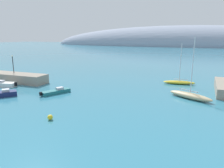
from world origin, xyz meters
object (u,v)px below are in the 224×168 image
Objects in this scene: sailboat_yellow_outer_mooring at (179,82)px; motorboat_white_foreground at (4,84)px; harbor_lamp_post at (13,62)px; motorboat_navy_alongside_breakwater at (1,94)px; sailboat_sand_near_shore at (190,95)px; mooring_buoy_yellow at (50,117)px; motorboat_teal_outer at (56,92)px.

sailboat_yellow_outer_mooring reaches higher than motorboat_white_foreground.
sailboat_yellow_outer_mooring is 2.18× the size of harbor_lamp_post.
motorboat_navy_alongside_breakwater is (6.02, -5.39, -0.01)m from motorboat_white_foreground.
sailboat_sand_near_shore reaches higher than harbor_lamp_post.
sailboat_yellow_outer_mooring is 29.88m from mooring_buoy_yellow.
sailboat_yellow_outer_mooring reaches higher than harbor_lamp_post.
sailboat_yellow_outer_mooring is at bearing -23.70° from motorboat_teal_outer.
mooring_buoy_yellow is at bearing 139.96° from motorboat_white_foreground.
motorboat_white_foreground is at bearing 17.89° from sailboat_yellow_outer_mooring.
mooring_buoy_yellow is (-12.32, -27.22, -0.11)m from sailboat_yellow_outer_mooring.
motorboat_teal_outer is at bearing 31.60° from sailboat_yellow_outer_mooring.
sailboat_sand_near_shore is at bearing 96.04° from sailboat_yellow_outer_mooring.
sailboat_sand_near_shore is at bearing -48.59° from motorboat_teal_outer.
harbor_lamp_post is (-8.19, 9.97, 4.03)m from motorboat_navy_alongside_breakwater.
sailboat_sand_near_shore is 38.25m from harbor_lamp_post.
sailboat_yellow_outer_mooring reaches higher than mooring_buoy_yellow.
motorboat_navy_alongside_breakwater is 13.52m from harbor_lamp_post.
sailboat_sand_near_shore is at bearing -30.05° from motorboat_navy_alongside_breakwater.
harbor_lamp_post is at bearing 77.34° from motorboat_navy_alongside_breakwater.
motorboat_white_foreground is at bearing -143.10° from sailboat_sand_near_shore.
motorboat_navy_alongside_breakwater is 0.90× the size of motorboat_teal_outer.
harbor_lamp_post reaches higher than motorboat_navy_alongside_breakwater.
motorboat_white_foreground is (-32.86, -17.18, 0.03)m from sailboat_yellow_outer_mooring.
motorboat_white_foreground is 1.37× the size of harbor_lamp_post.
motorboat_teal_outer is at bearing 125.50° from mooring_buoy_yellow.
mooring_buoy_yellow is (20.54, -10.05, -0.15)m from motorboat_white_foreground.
motorboat_teal_outer is 1.37× the size of harbor_lamp_post.
sailboat_sand_near_shore reaches higher than sailboat_yellow_outer_mooring.
harbor_lamp_post reaches higher than mooring_buoy_yellow.
motorboat_navy_alongside_breakwater is 9.11m from motorboat_teal_outer.
mooring_buoy_yellow is (7.19, -10.08, -0.04)m from motorboat_teal_outer.
mooring_buoy_yellow is at bearing -32.79° from harbor_lamp_post.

